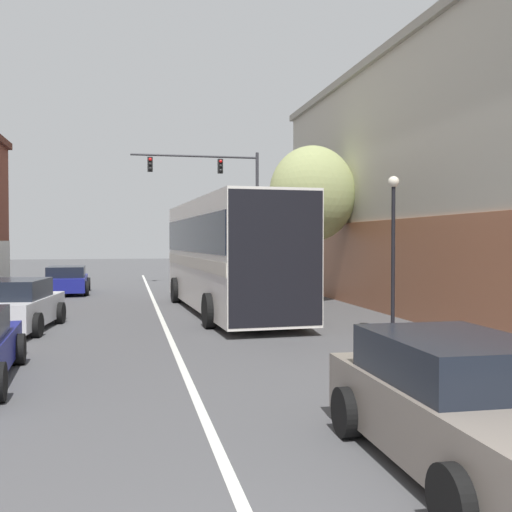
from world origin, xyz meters
TOP-DOWN VIEW (x-y plane):
  - lane_center_line at (0.00, 17.28)m, footprint 0.14×46.57m
  - bus at (2.31, 17.73)m, footprint 3.31×11.78m
  - hatchback_foreground at (2.48, 3.16)m, footprint 1.98×4.26m
  - parked_car_left_near at (-4.03, 14.73)m, footprint 2.32×4.31m
  - parked_car_left_mid at (-3.83, 26.43)m, footprint 2.18×4.62m
  - traffic_signal_gantry at (4.24, 30.55)m, footprint 7.12×0.36m
  - street_lamp at (5.61, 11.59)m, footprint 0.29×0.29m
  - street_tree_near at (6.05, 19.83)m, footprint 3.40×3.06m

SIDE VIEW (x-z plane):
  - lane_center_line at x=0.00m, z-range 0.00..0.01m
  - parked_car_left_mid at x=-3.83m, z-range -0.02..1.26m
  - parked_car_left_near at x=-4.03m, z-range -0.03..1.38m
  - hatchback_foreground at x=2.48m, z-range -0.03..1.39m
  - bus at x=2.31m, z-range 0.22..4.04m
  - street_lamp at x=5.61m, z-range 0.18..4.30m
  - street_tree_near at x=6.05m, z-range 1.21..7.39m
  - traffic_signal_gantry at x=4.24m, z-range 1.57..9.01m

